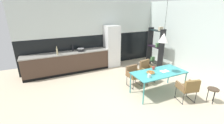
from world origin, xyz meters
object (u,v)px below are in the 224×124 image
object	(u,v)px
dining_table	(159,73)
cooking_pot	(81,50)
bottle_vinegar_dark	(73,48)
refrigerator_column	(112,46)
side_stool	(213,90)
open_shelf_unit	(155,47)
pendant_lamp_over_table_near	(164,38)
mug_wide_latte	(149,76)
armchair_by_stool	(189,87)
open_book	(165,71)
mug_tall_blue	(153,68)
fruit_bowl	(151,72)
armchair_head_of_table	(134,73)
bottle_spice_small	(57,52)
armchair_facing_counter	(147,69)

from	to	relation	value
dining_table	cooking_pot	size ratio (longest dim) A/B	6.08
bottle_vinegar_dark	dining_table	bearing A→B (deg)	-55.86
refrigerator_column	side_stool	world-z (taller)	refrigerator_column
bottle_vinegar_dark	open_shelf_unit	bearing A→B (deg)	-18.28
pendant_lamp_over_table_near	mug_wide_latte	bearing A→B (deg)	-163.45
armchair_by_stool	bottle_vinegar_dark	world-z (taller)	bottle_vinegar_dark
dining_table	armchair_by_stool	bearing A→B (deg)	-60.42
dining_table	armchair_by_stool	size ratio (longest dim) A/B	2.29
armchair_by_stool	refrigerator_column	bearing A→B (deg)	114.65
armchair_by_stool	side_stool	world-z (taller)	armchair_by_stool
open_book	mug_tall_blue	size ratio (longest dim) A/B	2.28
open_book	bottle_vinegar_dark	world-z (taller)	bottle_vinegar_dark
refrigerator_column	side_stool	xyz separation A→B (m)	(1.35, -4.05, -0.55)
armchair_by_stool	fruit_bowl	world-z (taller)	fruit_bowl
refrigerator_column	armchair_by_stool	distance (m)	3.81
open_book	bottle_vinegar_dark	size ratio (longest dim) A/B	1.00
armchair_head_of_table	mug_wide_latte	distance (m)	1.02
armchair_head_of_table	mug_tall_blue	bearing A→B (deg)	122.86
armchair_by_stool	mug_tall_blue	size ratio (longest dim) A/B	6.24
mug_tall_blue	bottle_spice_small	distance (m)	3.69
dining_table	mug_tall_blue	world-z (taller)	mug_tall_blue
refrigerator_column	open_shelf_unit	bearing A→B (deg)	-31.24
armchair_head_of_table	open_shelf_unit	world-z (taller)	open_shelf_unit
side_stool	refrigerator_column	bearing A→B (deg)	108.46
dining_table	pendant_lamp_over_table_near	distance (m)	1.15
armchair_facing_counter	cooking_pot	bearing A→B (deg)	-58.84
refrigerator_column	bottle_spice_small	distance (m)	2.47
refrigerator_column	pendant_lamp_over_table_near	bearing A→B (deg)	-84.53
fruit_bowl	side_stool	size ratio (longest dim) A/B	0.55
fruit_bowl	bottle_spice_small	world-z (taller)	bottle_spice_small
cooking_pot	bottle_spice_small	size ratio (longest dim) A/B	0.83
side_stool	open_shelf_unit	size ratio (longest dim) A/B	0.24
mug_wide_latte	mug_tall_blue	world-z (taller)	mug_wide_latte
dining_table	pendant_lamp_over_table_near	size ratio (longest dim) A/B	1.45
armchair_by_stool	armchair_facing_counter	world-z (taller)	armchair_facing_counter
dining_table	mug_tall_blue	bearing A→B (deg)	96.06
refrigerator_column	cooking_pot	size ratio (longest dim) A/B	6.70
dining_table	open_shelf_unit	world-z (taller)	open_shelf_unit
side_stool	open_shelf_unit	xyz separation A→B (m)	(0.36, 3.01, 0.54)
bottle_spice_small	mug_wide_latte	bearing A→B (deg)	-52.94
mug_tall_blue	bottle_vinegar_dark	distance (m)	3.48
dining_table	armchair_head_of_table	xyz separation A→B (m)	(-0.44, 0.78, -0.22)
mug_wide_latte	bottle_spice_small	distance (m)	3.66
bottle_vinegar_dark	open_shelf_unit	xyz separation A→B (m)	(3.50, -1.15, -0.07)
dining_table	armchair_head_of_table	bearing A→B (deg)	119.30
refrigerator_column	mug_tall_blue	world-z (taller)	refrigerator_column
armchair_by_stool	mug_tall_blue	xyz separation A→B (m)	(-0.47, 1.03, 0.29)
open_book	bottle_spice_small	size ratio (longest dim) A/B	0.81
dining_table	armchair_by_stool	xyz separation A→B (m)	(0.44, -0.78, -0.19)
fruit_bowl	mug_tall_blue	bearing A→B (deg)	36.88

